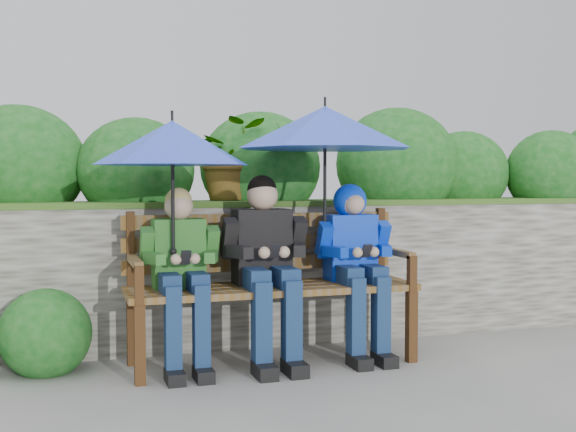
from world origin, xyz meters
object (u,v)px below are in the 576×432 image
object	(u,v)px
park_bench	(269,276)
umbrella_right	(325,128)
boy_left	(181,267)
boy_right	(355,253)
umbrella_left	(172,143)
boy_middle	(266,259)

from	to	relation	value
park_bench	umbrella_right	size ratio (longest dim) A/B	1.61
park_bench	boy_left	xyz separation A→B (m)	(-0.59, -0.09, 0.09)
boy_right	umbrella_right	distance (m)	0.85
park_bench	boy_right	xyz separation A→B (m)	(0.57, -0.08, 0.14)
park_bench	umbrella_left	distance (m)	1.07
umbrella_right	park_bench	bearing A→B (deg)	173.77
boy_middle	boy_left	bearing A→B (deg)	179.15
park_bench	umbrella_right	xyz separation A→B (m)	(0.37, -0.04, 0.96)
boy_middle	boy_right	xyz separation A→B (m)	(0.62, 0.02, 0.02)
umbrella_left	umbrella_right	bearing A→B (deg)	3.83
boy_right	umbrella_right	world-z (taller)	umbrella_right
boy_middle	umbrella_left	world-z (taller)	umbrella_left
park_bench	boy_right	distance (m)	0.60
umbrella_left	umbrella_right	world-z (taller)	umbrella_right
boy_left	umbrella_left	xyz separation A→B (m)	(-0.05, -0.02, 0.76)
umbrella_right	boy_middle	bearing A→B (deg)	-172.66
boy_middle	umbrella_left	size ratio (longest dim) A/B	1.28
boy_left	boy_right	bearing A→B (deg)	0.53
boy_middle	umbrella_left	bearing A→B (deg)	-178.66
park_bench	umbrella_left	size ratio (longest dim) A/B	1.97
park_bench	umbrella_right	bearing A→B (deg)	-6.23
umbrella_left	boy_right	bearing A→B (deg)	1.54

